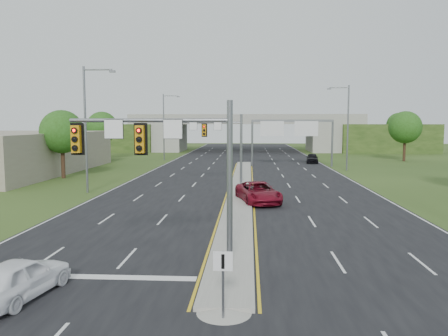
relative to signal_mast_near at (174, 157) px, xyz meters
name	(u,v)px	position (x,y,z in m)	size (l,w,h in m)	color
ground	(230,272)	(2.26, 0.07, -4.73)	(240.00, 240.00, 0.00)	#284117
road	(243,174)	(2.26, 35.07, -4.72)	(24.00, 160.00, 0.02)	black
median	(241,188)	(2.26, 23.07, -4.63)	(2.00, 54.00, 0.16)	gray
median_nose	(224,310)	(2.26, -3.93, -4.63)	(2.00, 2.00, 0.16)	gray
lane_markings	(236,180)	(1.66, 28.99, -4.70)	(23.72, 160.00, 0.01)	gold
signal_mast_near	(174,157)	(0.00, 0.00, 0.00)	(6.62, 0.60, 7.00)	slate
signal_mast_far	(218,138)	(0.00, 25.00, 0.00)	(6.62, 0.60, 7.00)	slate
keep_right_sign	(223,273)	(2.26, -4.45, -3.21)	(0.60, 0.13, 2.20)	slate
sign_gantry	(291,130)	(8.95, 44.99, 0.51)	(11.58, 0.44, 6.67)	slate
overpass	(246,135)	(2.26, 80.07, -1.17)	(80.00, 14.00, 8.10)	gray
lightpole_l_mid	(88,123)	(-11.03, 20.07, 1.38)	(2.85, 0.25, 11.00)	slate
lightpole_l_far	(165,124)	(-11.03, 55.07, 1.38)	(2.85, 0.25, 11.00)	slate
lightpole_r_far	(346,124)	(15.56, 40.07, 1.38)	(2.85, 0.25, 11.00)	slate
tree_l_near	(62,132)	(-17.74, 30.07, 0.45)	(4.80, 4.80, 7.60)	#382316
tree_l_mid	(102,127)	(-21.74, 55.07, 0.78)	(5.20, 5.20, 8.12)	#382316
tree_r_mid	(405,127)	(28.26, 55.07, 0.78)	(5.20, 5.20, 8.12)	#382316
tree_back_a	(99,125)	(-35.74, 94.07, 1.11)	(6.00, 6.00, 8.85)	#382316
tree_back_b	(153,126)	(-21.74, 94.07, 0.78)	(5.60, 5.60, 8.32)	#382316
tree_back_c	(342,126)	(26.26, 94.07, 0.78)	(5.60, 5.60, 8.32)	#382316
tree_back_d	(399,125)	(40.26, 94.07, 1.11)	(6.00, 6.00, 8.85)	#382316
commercial_building	(1,153)	(-27.74, 35.07, -2.23)	(18.00, 30.00, 5.00)	gray
car_white	(19,278)	(-4.91, -3.14, -3.98)	(1.71, 4.25, 1.45)	white
car_far_a	(258,192)	(3.76, 15.97, -3.91)	(2.63, 5.70, 1.59)	maroon
car_far_c	(312,158)	(12.86, 50.90, -3.95)	(1.78, 4.41, 1.50)	black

